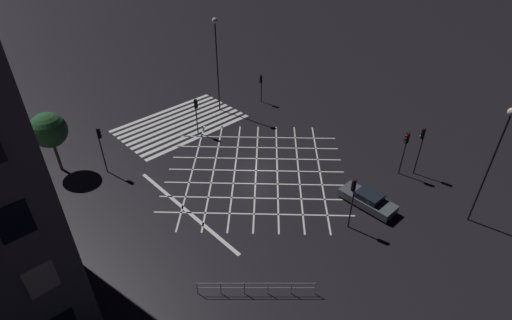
{
  "coord_description": "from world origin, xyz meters",
  "views": [
    {
      "loc": [
        19.95,
        21.1,
        21.33
      ],
      "look_at": [
        0.0,
        0.0,
        1.16
      ],
      "focal_mm": 28.0,
      "sensor_mm": 36.0,
      "label": 1
    }
  ],
  "objects_px": {
    "street_lamp_far": "(8,189)",
    "waiting_car": "(368,199)",
    "traffic_light_nw_cross": "(421,142)",
    "traffic_light_se_main": "(101,141)",
    "traffic_light_median_north": "(353,194)",
    "traffic_light_sw_main": "(261,83)",
    "street_tree_near": "(49,130)",
    "street_lamp_west": "(216,46)",
    "street_lamp_east": "(499,144)",
    "traffic_light_median_south": "(196,109)",
    "traffic_light_nw_main": "(405,145)"
  },
  "relations": [
    {
      "from": "street_lamp_east",
      "to": "traffic_light_nw_main",
      "type": "bearing_deg",
      "value": -101.64
    },
    {
      "from": "street_lamp_east",
      "to": "street_tree_near",
      "type": "xyz_separation_m",
      "value": [
        20.17,
        -28.09,
        -2.77
      ]
    },
    {
      "from": "street_lamp_west",
      "to": "waiting_car",
      "type": "height_order",
      "value": "street_lamp_west"
    },
    {
      "from": "traffic_light_median_south",
      "to": "street_lamp_far",
      "type": "distance_m",
      "value": 19.28
    },
    {
      "from": "street_lamp_east",
      "to": "waiting_car",
      "type": "bearing_deg",
      "value": -55.99
    },
    {
      "from": "street_lamp_west",
      "to": "street_lamp_far",
      "type": "height_order",
      "value": "street_lamp_west"
    },
    {
      "from": "traffic_light_se_main",
      "to": "traffic_light_nw_main",
      "type": "distance_m",
      "value": 26.02
    },
    {
      "from": "traffic_light_sw_main",
      "to": "waiting_car",
      "type": "distance_m",
      "value": 20.38
    },
    {
      "from": "traffic_light_nw_cross",
      "to": "waiting_car",
      "type": "bearing_deg",
      "value": 87.33
    },
    {
      "from": "traffic_light_se_main",
      "to": "street_lamp_far",
      "type": "relative_size",
      "value": 0.58
    },
    {
      "from": "traffic_light_nw_main",
      "to": "traffic_light_median_south",
      "type": "bearing_deg",
      "value": -64.09
    },
    {
      "from": "traffic_light_nw_cross",
      "to": "traffic_light_median_south",
      "type": "height_order",
      "value": "traffic_light_nw_cross"
    },
    {
      "from": "street_lamp_west",
      "to": "street_tree_near",
      "type": "bearing_deg",
      "value": -2.59
    },
    {
      "from": "waiting_car",
      "to": "traffic_light_sw_main",
      "type": "bearing_deg",
      "value": -19.0
    },
    {
      "from": "street_lamp_far",
      "to": "traffic_light_nw_cross",
      "type": "bearing_deg",
      "value": 155.05
    },
    {
      "from": "street_lamp_far",
      "to": "waiting_car",
      "type": "distance_m",
      "value": 25.27
    },
    {
      "from": "traffic_light_median_south",
      "to": "traffic_light_se_main",
      "type": "distance_m",
      "value": 9.94
    },
    {
      "from": "traffic_light_nw_cross",
      "to": "street_lamp_east",
      "type": "height_order",
      "value": "street_lamp_east"
    },
    {
      "from": "traffic_light_nw_cross",
      "to": "street_tree_near",
      "type": "relative_size",
      "value": 0.81
    },
    {
      "from": "traffic_light_median_south",
      "to": "street_lamp_west",
      "type": "xyz_separation_m",
      "value": [
        -4.91,
        -2.55,
        4.64
      ]
    },
    {
      "from": "traffic_light_sw_main",
      "to": "traffic_light_nw_main",
      "type": "xyz_separation_m",
      "value": [
        0.95,
        18.7,
        0.57
      ]
    },
    {
      "from": "street_lamp_west",
      "to": "traffic_light_sw_main",
      "type": "bearing_deg",
      "value": 159.33
    },
    {
      "from": "traffic_light_median_north",
      "to": "waiting_car",
      "type": "relative_size",
      "value": 0.96
    },
    {
      "from": "traffic_light_nw_cross",
      "to": "street_lamp_far",
      "type": "height_order",
      "value": "street_lamp_far"
    },
    {
      "from": "street_lamp_west",
      "to": "waiting_car",
      "type": "relative_size",
      "value": 2.24
    },
    {
      "from": "street_lamp_far",
      "to": "traffic_light_median_south",
      "type": "bearing_deg",
      "value": -162.38
    },
    {
      "from": "street_tree_near",
      "to": "traffic_light_nw_cross",
      "type": "bearing_deg",
      "value": 135.72
    },
    {
      "from": "traffic_light_median_north",
      "to": "waiting_car",
      "type": "height_order",
      "value": "traffic_light_median_north"
    },
    {
      "from": "traffic_light_sw_main",
      "to": "street_tree_near",
      "type": "bearing_deg",
      "value": -6.58
    },
    {
      "from": "traffic_light_median_south",
      "to": "traffic_light_median_north",
      "type": "bearing_deg",
      "value": -0.17
    },
    {
      "from": "traffic_light_nw_cross",
      "to": "traffic_light_se_main",
      "type": "bearing_deg",
      "value": 46.16
    },
    {
      "from": "traffic_light_median_south",
      "to": "street_lamp_west",
      "type": "distance_m",
      "value": 7.22
    },
    {
      "from": "traffic_light_nw_main",
      "to": "street_lamp_west",
      "type": "xyz_separation_m",
      "value": [
        3.81,
        -20.49,
        4.39
      ]
    },
    {
      "from": "traffic_light_median_south",
      "to": "street_lamp_east",
      "type": "relative_size",
      "value": 0.4
    },
    {
      "from": "traffic_light_se_main",
      "to": "traffic_light_median_north",
      "type": "relative_size",
      "value": 1.02
    },
    {
      "from": "street_lamp_east",
      "to": "traffic_light_sw_main",
      "type": "bearing_deg",
      "value": -95.27
    },
    {
      "from": "traffic_light_sw_main",
      "to": "traffic_light_se_main",
      "type": "height_order",
      "value": "traffic_light_se_main"
    },
    {
      "from": "traffic_light_median_south",
      "to": "street_tree_near",
      "type": "relative_size",
      "value": 0.68
    },
    {
      "from": "traffic_light_sw_main",
      "to": "street_lamp_east",
      "type": "relative_size",
      "value": 0.36
    },
    {
      "from": "traffic_light_se_main",
      "to": "street_lamp_east",
      "type": "height_order",
      "value": "street_lamp_east"
    },
    {
      "from": "traffic_light_median_south",
      "to": "street_tree_near",
      "type": "distance_m",
      "value": 13.35
    },
    {
      "from": "traffic_light_se_main",
      "to": "street_lamp_west",
      "type": "relative_size",
      "value": 0.43
    },
    {
      "from": "traffic_light_nw_cross",
      "to": "traffic_light_median_north",
      "type": "bearing_deg",
      "value": 90.1
    },
    {
      "from": "traffic_light_se_main",
      "to": "street_lamp_east",
      "type": "bearing_deg",
      "value": -55.35
    },
    {
      "from": "street_lamp_east",
      "to": "street_tree_near",
      "type": "relative_size",
      "value": 1.7
    },
    {
      "from": "traffic_light_median_north",
      "to": "waiting_car",
      "type": "xyz_separation_m",
      "value": [
        -3.11,
        -0.33,
        -2.54
      ]
    },
    {
      "from": "waiting_car",
      "to": "traffic_light_median_south",
      "type": "bearing_deg",
      "value": 9.43
    },
    {
      "from": "traffic_light_sw_main",
      "to": "traffic_light_nw_cross",
      "type": "xyz_separation_m",
      "value": [
        -0.14,
        19.5,
        0.79
      ]
    },
    {
      "from": "traffic_light_nw_cross",
      "to": "traffic_light_se_main",
      "type": "xyz_separation_m",
      "value": [
        19.74,
        -18.96,
        -0.06
      ]
    },
    {
      "from": "traffic_light_sw_main",
      "to": "street_lamp_far",
      "type": "height_order",
      "value": "street_lamp_far"
    }
  ]
}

